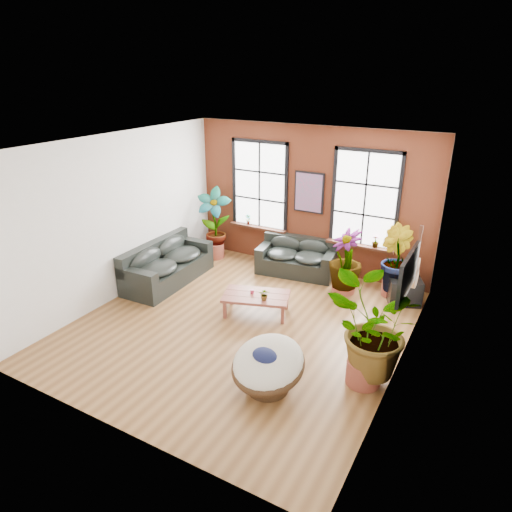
{
  "coord_description": "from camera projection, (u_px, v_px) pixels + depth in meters",
  "views": [
    {
      "loc": [
        4.05,
        -6.66,
        4.69
      ],
      "look_at": [
        0.0,
        0.6,
        1.25
      ],
      "focal_mm": 32.0,
      "sensor_mm": 36.0,
      "label": 1
    }
  ],
  "objects": [
    {
      "name": "room",
      "position": [
        244.0,
        239.0,
        8.44
      ],
      "size": [
        6.04,
        6.54,
        3.54
      ],
      "color": "brown",
      "rests_on": "ground"
    },
    {
      "name": "sofa_back",
      "position": [
        297.0,
        258.0,
        11.15
      ],
      "size": [
        1.97,
        1.15,
        0.86
      ],
      "rotation": [
        0.0,
        0.0,
        0.14
      ],
      "color": "black",
      "rests_on": "ground"
    },
    {
      "name": "sofa_left",
      "position": [
        166.0,
        264.0,
        10.68
      ],
      "size": [
        1.07,
        2.41,
        0.94
      ],
      "rotation": [
        0.0,
        0.0,
        1.6
      ],
      "color": "black",
      "rests_on": "ground"
    },
    {
      "name": "coffee_table",
      "position": [
        256.0,
        297.0,
        9.27
      ],
      "size": [
        1.5,
        1.14,
        0.51
      ],
      "rotation": [
        0.0,
        0.0,
        0.32
      ],
      "color": "brown",
      "rests_on": "ground"
    },
    {
      "name": "papasan_chair",
      "position": [
        268.0,
        365.0,
        7.03
      ],
      "size": [
        1.32,
        1.34,
        0.87
      ],
      "rotation": [
        0.0,
        0.0,
        -0.16
      ],
      "color": "#3F2816",
      "rests_on": "ground"
    },
    {
      "name": "poster",
      "position": [
        309.0,
        192.0,
        10.81
      ],
      "size": [
        0.74,
        0.06,
        0.98
      ],
      "color": "black",
      "rests_on": "room"
    },
    {
      "name": "tv_wall_unit",
      "position": [
        410.0,
        273.0,
        7.56
      ],
      "size": [
        0.13,
        1.86,
        1.2
      ],
      "color": "black",
      "rests_on": "room"
    },
    {
      "name": "media_box",
      "position": [
        404.0,
        291.0,
        9.74
      ],
      "size": [
        0.83,
        0.77,
        0.55
      ],
      "rotation": [
        0.0,
        0.0,
        0.41
      ],
      "color": "black",
      "rests_on": "ground"
    },
    {
      "name": "pot_back_left",
      "position": [
        214.0,
        250.0,
        12.13
      ],
      "size": [
        0.61,
        0.61,
        0.4
      ],
      "rotation": [
        0.0,
        0.0,
        -0.14
      ],
      "color": "brown",
      "rests_on": "ground"
    },
    {
      "name": "pot_back_right",
      "position": [
        392.0,
        288.0,
        10.1
      ],
      "size": [
        0.58,
        0.58,
        0.34
      ],
      "rotation": [
        0.0,
        0.0,
        -0.26
      ],
      "color": "brown",
      "rests_on": "ground"
    },
    {
      "name": "pot_right_wall",
      "position": [
        363.0,
        372.0,
        7.26
      ],
      "size": [
        0.61,
        0.61,
        0.41
      ],
      "rotation": [
        0.0,
        0.0,
        -0.12
      ],
      "color": "brown",
      "rests_on": "ground"
    },
    {
      "name": "pot_mid",
      "position": [
        344.0,
        284.0,
        10.25
      ],
      "size": [
        0.57,
        0.57,
        0.38
      ],
      "rotation": [
        0.0,
        0.0,
        0.1
      ],
      "color": "brown",
      "rests_on": "ground"
    },
    {
      "name": "floor_plant_back_left",
      "position": [
        214.0,
        221.0,
        11.84
      ],
      "size": [
        1.05,
        0.87,
        1.72
      ],
      "primitive_type": "imported",
      "rotation": [
        0.0,
        0.0,
        0.32
      ],
      "color": "#175316",
      "rests_on": "ground"
    },
    {
      "name": "floor_plant_back_right",
      "position": [
        395.0,
        259.0,
        9.85
      ],
      "size": [
        1.01,
        1.02,
        1.44
      ],
      "primitive_type": "imported",
      "rotation": [
        0.0,
        0.0,
        2.31
      ],
      "color": "#175316",
      "rests_on": "ground"
    },
    {
      "name": "floor_plant_right_wall",
      "position": [
        371.0,
        331.0,
        6.99
      ],
      "size": [
        1.7,
        1.57,
        1.57
      ],
      "primitive_type": "imported",
      "rotation": [
        0.0,
        0.0,
        3.43
      ],
      "color": "#175316",
      "rests_on": "ground"
    },
    {
      "name": "floor_plant_mid",
      "position": [
        346.0,
        259.0,
        9.99
      ],
      "size": [
        1.05,
        1.05,
        1.34
      ],
      "primitive_type": "imported",
      "rotation": [
        0.0,
        0.0,
        5.59
      ],
      "color": "#175316",
      "rests_on": "ground"
    },
    {
      "name": "table_plant",
      "position": [
        265.0,
        294.0,
        9.0
      ],
      "size": [
        0.27,
        0.25,
        0.24
      ],
      "primitive_type": "imported",
      "rotation": [
        0.0,
        0.0,
        0.35
      ],
      "color": "#175316",
      "rests_on": "coffee_table"
    },
    {
      "name": "sill_plant_left",
      "position": [
        248.0,
        219.0,
        11.86
      ],
      "size": [
        0.17,
        0.17,
        0.27
      ],
      "primitive_type": "imported",
      "rotation": [
        0.0,
        0.0,
        0.79
      ],
      "color": "#175316",
      "rests_on": "room"
    },
    {
      "name": "sill_plant_right",
      "position": [
        375.0,
        242.0,
        10.35
      ],
      "size": [
        0.19,
        0.19,
        0.27
      ],
      "primitive_type": "imported",
      "rotation": [
        0.0,
        0.0,
        3.49
      ],
      "color": "#175316",
      "rests_on": "room"
    }
  ]
}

